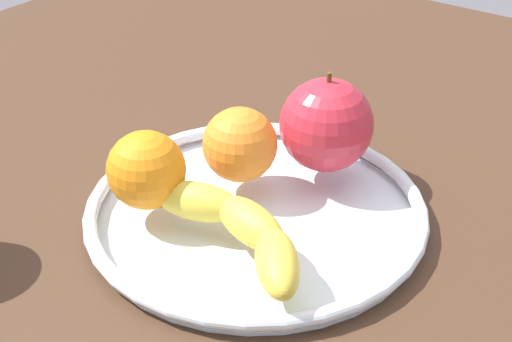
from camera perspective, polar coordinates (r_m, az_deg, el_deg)
ground_plane at (r=62.65cm, az=-0.00°, el=-5.27°), size 121.30×121.30×4.00cm
fruit_bowl at (r=60.92cm, az=-0.00°, el=-3.09°), size 28.84×28.84×1.80cm
banana at (r=54.92cm, az=-1.55°, el=-4.41°), size 17.53×8.85×3.15cm
apple at (r=63.42cm, az=5.59°, el=3.67°), size 8.34×8.34×9.14cm
orange_front_left at (r=61.91cm, az=-1.29°, el=2.11°), size 6.54×6.54×6.54cm
orange_front_right at (r=59.07cm, az=-8.68°, el=0.08°), size 6.52×6.52×6.52cm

